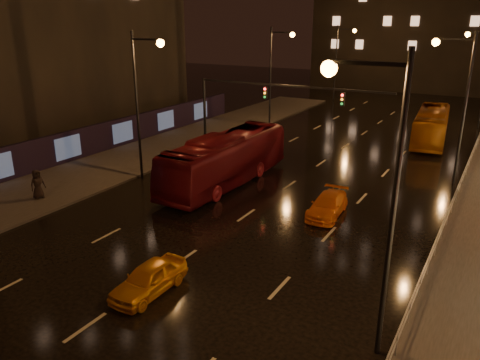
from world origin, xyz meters
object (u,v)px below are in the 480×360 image
(bus_red, at_px, (226,159))
(bus_curb, at_px, (431,126))
(taxi_far, at_px, (327,205))
(taxi_near, at_px, (149,279))
(pedestrian_c, at_px, (38,184))

(bus_red, height_order, bus_curb, bus_red)
(bus_red, xyz_separation_m, bus_curb, (10.17, 19.14, -0.19))
(bus_red, xyz_separation_m, taxi_far, (7.95, -1.80, -1.12))
(bus_curb, bearing_deg, taxi_far, -101.58)
(taxi_near, distance_m, pedestrian_c, 13.61)
(bus_red, xyz_separation_m, taxi_near, (4.45, -13.20, -1.08))
(taxi_near, relative_size, pedestrian_c, 2.02)
(bus_red, distance_m, taxi_far, 8.23)
(taxi_near, distance_m, taxi_far, 11.93)
(bus_red, distance_m, pedestrian_c, 12.02)
(pedestrian_c, bearing_deg, bus_curb, -22.59)
(bus_red, relative_size, pedestrian_c, 6.69)
(taxi_near, height_order, taxi_far, taxi_near)
(bus_red, distance_m, bus_curb, 21.67)
(taxi_far, bearing_deg, bus_red, 162.83)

